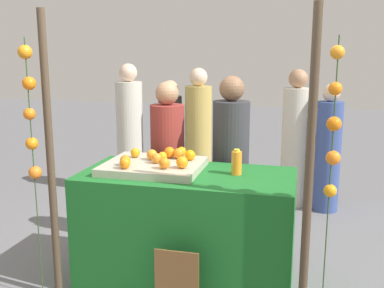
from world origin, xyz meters
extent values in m
plane|color=slate|center=(0.00, 0.00, 0.00)|extent=(24.00, 24.00, 0.00)
cube|color=#196023|center=(0.00, 0.00, 0.46)|extent=(1.64, 0.80, 0.91)
cube|color=#B2AD99|center=(-0.28, 0.03, 0.94)|extent=(0.76, 0.64, 0.06)
sphere|color=orange|center=(-0.02, -0.08, 1.02)|extent=(0.09, 0.09, 0.09)
sphere|color=orange|center=(-0.13, 0.20, 1.02)|extent=(0.09, 0.09, 0.09)
sphere|color=orange|center=(-0.14, -0.13, 1.01)|extent=(0.09, 0.09, 0.09)
sphere|color=orange|center=(-0.13, 0.30, 1.01)|extent=(0.08, 0.08, 0.08)
sphere|color=orange|center=(-0.32, 0.11, 1.01)|extent=(0.09, 0.09, 0.09)
sphere|color=orange|center=(-0.21, 0.21, 1.02)|extent=(0.09, 0.09, 0.09)
sphere|color=orange|center=(-0.23, 0.10, 1.01)|extent=(0.07, 0.07, 0.07)
sphere|color=orange|center=(-0.25, 0.02, 1.01)|extent=(0.08, 0.08, 0.08)
sphere|color=orange|center=(-0.02, 0.17, 1.01)|extent=(0.08, 0.08, 0.08)
sphere|color=orange|center=(-0.43, -0.20, 1.01)|extent=(0.08, 0.08, 0.08)
sphere|color=orange|center=(-0.49, 0.16, 1.01)|extent=(0.08, 0.08, 0.08)
sphere|color=orange|center=(-0.46, -0.11, 1.01)|extent=(0.08, 0.08, 0.08)
cylinder|color=orange|center=(0.37, 0.06, 1.00)|extent=(0.08, 0.08, 0.18)
cylinder|color=yellow|center=(0.37, 0.06, 1.10)|extent=(0.04, 0.04, 0.02)
cube|color=brown|center=(0.07, -0.55, 0.26)|extent=(0.31, 0.01, 0.54)
cube|color=black|center=(0.07, -0.54, 0.26)|extent=(0.29, 0.02, 0.51)
cylinder|color=maroon|center=(-0.36, 0.65, 0.68)|extent=(0.31, 0.31, 1.36)
sphere|color=#A87A59|center=(-0.36, 0.65, 1.46)|extent=(0.21, 0.21, 0.21)
cylinder|color=#333338|center=(0.23, 0.64, 0.70)|extent=(0.33, 0.33, 1.41)
sphere|color=brown|center=(0.23, 0.64, 1.52)|extent=(0.22, 0.22, 0.22)
cylinder|color=beige|center=(0.76, 2.15, 0.71)|extent=(0.33, 0.33, 1.41)
sphere|color=#A87A59|center=(0.76, 2.15, 1.52)|extent=(0.22, 0.22, 0.22)
cylinder|color=tan|center=(-0.42, 2.12, 0.71)|extent=(0.33, 0.33, 1.41)
sphere|color=beige|center=(-0.42, 2.12, 1.52)|extent=(0.22, 0.22, 0.22)
cylinder|color=#384C8C|center=(1.13, 2.03, 0.64)|extent=(0.30, 0.30, 1.28)
sphere|color=beige|center=(1.13, 2.03, 1.38)|extent=(0.20, 0.20, 0.20)
cylinder|color=#333338|center=(-0.79, 2.15, 0.64)|extent=(0.30, 0.30, 1.28)
sphere|color=tan|center=(-0.79, 2.15, 1.38)|extent=(0.20, 0.20, 0.20)
cylinder|color=beige|center=(-1.31, 2.08, 0.73)|extent=(0.34, 0.34, 1.45)
sphere|color=beige|center=(-1.31, 2.08, 1.57)|extent=(0.23, 0.23, 0.23)
cylinder|color=#473828|center=(-0.90, -0.44, 1.06)|extent=(0.06, 0.06, 2.12)
cylinder|color=#473828|center=(0.90, -0.44, 1.06)|extent=(0.06, 0.06, 2.12)
cylinder|color=#2D4C23|center=(-1.01, -0.50, 0.96)|extent=(0.01, 0.01, 1.93)
sphere|color=orange|center=(-1.01, -0.49, 1.83)|extent=(0.10, 0.10, 0.10)
sphere|color=orange|center=(-1.00, -0.49, 1.62)|extent=(0.09, 0.09, 0.09)
sphere|color=orange|center=(-1.01, -0.49, 1.40)|extent=(0.08, 0.08, 0.08)
sphere|color=orange|center=(-1.01, -0.49, 1.19)|extent=(0.09, 0.09, 0.09)
sphere|color=orange|center=(-1.00, -0.49, 0.98)|extent=(0.09, 0.09, 0.09)
cylinder|color=#2D4C23|center=(1.03, -0.42, 0.96)|extent=(0.01, 0.01, 1.93)
sphere|color=orange|center=(1.03, -0.42, 1.83)|extent=(0.08, 0.08, 0.08)
sphere|color=orange|center=(1.03, -0.43, 1.62)|extent=(0.08, 0.08, 0.08)
sphere|color=orange|center=(1.03, -0.43, 1.40)|extent=(0.09, 0.09, 0.09)
sphere|color=orange|center=(1.04, -0.42, 1.19)|extent=(0.09, 0.09, 0.09)
sphere|color=orange|center=(1.03, -0.42, 0.98)|extent=(0.08, 0.08, 0.08)
camera|label=1|loc=(0.86, -3.24, 1.84)|focal=42.14mm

